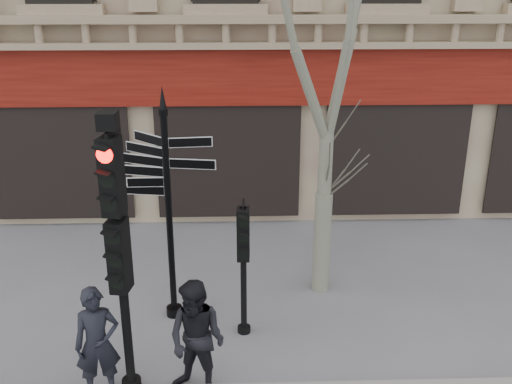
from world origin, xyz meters
TOP-DOWN VIEW (x-y plane):
  - ground at (0.00, 0.00)m, footprint 80.00×80.00m
  - fingerpost at (-0.93, 0.77)m, footprint 2.18×2.18m
  - traffic_signal_main at (-1.36, -1.17)m, footprint 0.50×0.39m
  - traffic_signal_secondary at (0.30, 0.20)m, footprint 0.39×0.29m
  - pedestrian_a at (-1.76, -1.30)m, footprint 0.71×0.56m
  - pedestrian_b at (-0.37, -1.30)m, footprint 1.07×0.98m

SIDE VIEW (x-z plane):
  - ground at x=0.00m, z-range 0.00..0.00m
  - pedestrian_a at x=-1.76m, z-range 0.00..1.71m
  - pedestrian_b at x=-0.37m, z-range 0.00..1.78m
  - traffic_signal_secondary at x=0.30m, z-range 0.45..2.72m
  - traffic_signal_main at x=-1.36m, z-range 0.54..4.64m
  - fingerpost at x=-0.93m, z-range 0.70..4.79m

